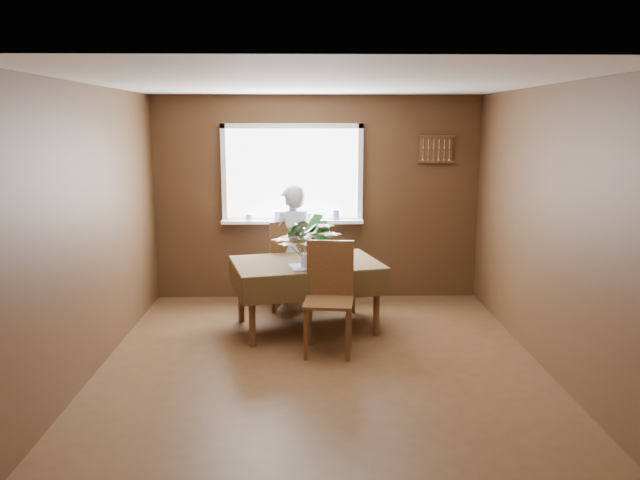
{
  "coord_description": "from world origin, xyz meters",
  "views": [
    {
      "loc": [
        -0.14,
        -5.38,
        2.18
      ],
      "look_at": [
        0.0,
        0.55,
        1.05
      ],
      "focal_mm": 35.0,
      "sensor_mm": 36.0,
      "label": 1
    }
  ],
  "objects_px": {
    "dining_table": "(306,270)",
    "chair_near": "(329,293)",
    "seated_woman": "(292,248)",
    "chair_far": "(288,262)",
    "flower_bouquet": "(306,237)"
  },
  "relations": [
    {
      "from": "dining_table",
      "to": "chair_near",
      "type": "xyz_separation_m",
      "value": [
        0.22,
        -0.64,
        -0.07
      ]
    },
    {
      "from": "chair_near",
      "to": "seated_woman",
      "type": "xyz_separation_m",
      "value": [
        -0.38,
        1.32,
        0.17
      ]
    },
    {
      "from": "flower_bouquet",
      "to": "dining_table",
      "type": "bearing_deg",
      "value": 88.77
    },
    {
      "from": "dining_table",
      "to": "seated_woman",
      "type": "xyz_separation_m",
      "value": [
        -0.16,
        0.67,
        0.09
      ]
    },
    {
      "from": "chair_near",
      "to": "flower_bouquet",
      "type": "xyz_separation_m",
      "value": [
        -0.22,
        0.41,
        0.46
      ]
    },
    {
      "from": "seated_woman",
      "to": "chair_far",
      "type": "bearing_deg",
      "value": -60.4
    },
    {
      "from": "flower_bouquet",
      "to": "seated_woman",
      "type": "bearing_deg",
      "value": 99.96
    },
    {
      "from": "seated_woman",
      "to": "flower_bouquet",
      "type": "distance_m",
      "value": 0.96
    },
    {
      "from": "chair_far",
      "to": "chair_near",
      "type": "bearing_deg",
      "value": 94.0
    },
    {
      "from": "chair_far",
      "to": "seated_woman",
      "type": "xyz_separation_m",
      "value": [
        0.05,
        -0.04,
        0.17
      ]
    },
    {
      "from": "dining_table",
      "to": "flower_bouquet",
      "type": "relative_size",
      "value": 3.15
    },
    {
      "from": "chair_near",
      "to": "seated_woman",
      "type": "height_order",
      "value": "seated_woman"
    },
    {
      "from": "chair_far",
      "to": "chair_near",
      "type": "height_order",
      "value": "chair_far"
    },
    {
      "from": "chair_far",
      "to": "seated_woman",
      "type": "distance_m",
      "value": 0.18
    },
    {
      "from": "dining_table",
      "to": "chair_near",
      "type": "bearing_deg",
      "value": -84.96
    }
  ]
}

